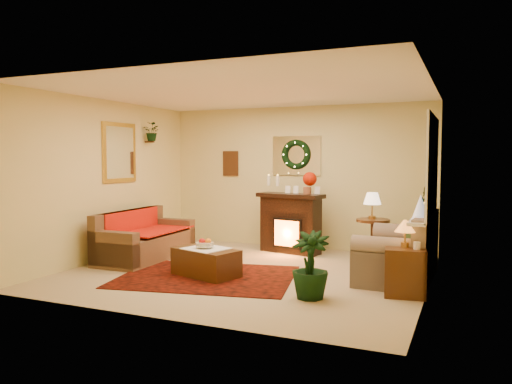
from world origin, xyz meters
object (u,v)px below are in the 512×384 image
at_px(sofa, 146,233).
at_px(coffee_table, 206,262).
at_px(loveseat, 397,248).
at_px(fireplace, 290,221).
at_px(end_table_square, 405,273).
at_px(side_table_round, 373,242).

xyz_separation_m(sofa, coffee_table, (1.50, -0.67, -0.22)).
distance_m(sofa, loveseat, 3.99).
height_order(fireplace, end_table_square, fireplace).
height_order(loveseat, end_table_square, loveseat).
bearing_deg(sofa, fireplace, 34.77).
bearing_deg(end_table_square, coffee_table, -177.52).
distance_m(sofa, fireplace, 2.48).
bearing_deg(sofa, loveseat, 2.61).
distance_m(end_table_square, coffee_table, 2.69).
relative_size(fireplace, end_table_square, 1.82).
xyz_separation_m(fireplace, side_table_round, (1.47, -0.21, -0.23)).
height_order(side_table_round, coffee_table, side_table_round).
height_order(sofa, coffee_table, sofa).
relative_size(sofa, end_table_square, 3.18).
relative_size(sofa, coffee_table, 1.99).
bearing_deg(end_table_square, sofa, 172.45).
bearing_deg(sofa, side_table_round, 18.44).
xyz_separation_m(end_table_square, coffee_table, (-2.68, -0.12, -0.06)).
distance_m(loveseat, end_table_square, 0.86).
xyz_separation_m(sofa, end_table_square, (4.18, -0.55, -0.16)).
height_order(sofa, fireplace, fireplace).
xyz_separation_m(sofa, side_table_round, (3.47, 1.24, -0.11)).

